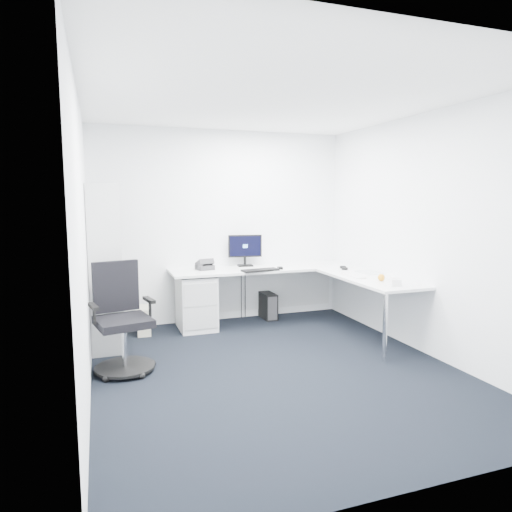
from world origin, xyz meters
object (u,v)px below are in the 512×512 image
object	(u,v)px
l_desk	(275,300)
task_chair	(123,319)
monitor	(245,250)
laptop	(369,264)
bookshelf	(104,266)

from	to	relation	value
l_desk	task_chair	bearing A→B (deg)	-154.93
l_desk	task_chair	xyz separation A→B (m)	(-2.02, -0.95, 0.16)
task_chair	monitor	size ratio (longest dim) A/B	2.31
task_chair	laptop	size ratio (longest dim) A/B	3.26
l_desk	monitor	distance (m)	0.87
task_chair	laptop	bearing A→B (deg)	-4.78
monitor	laptop	size ratio (longest dim) A/B	1.41
l_desk	monitor	xyz separation A→B (m)	(-0.25, 0.56, 0.62)
laptop	l_desk	bearing A→B (deg)	154.95
laptop	monitor	bearing A→B (deg)	142.03
bookshelf	laptop	size ratio (longest dim) A/B	5.62
bookshelf	task_chair	distance (m)	1.08
bookshelf	monitor	distance (m)	1.99
task_chair	laptop	xyz separation A→B (m)	(3.12, 0.40, 0.35)
bookshelf	task_chair	size ratio (longest dim) A/B	1.72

